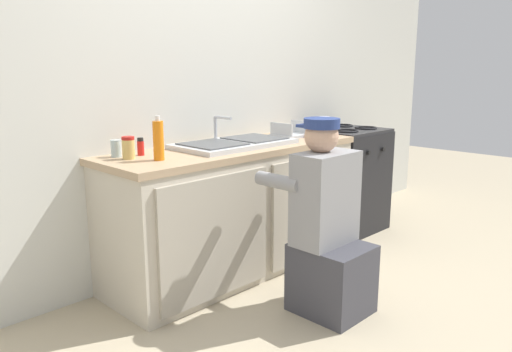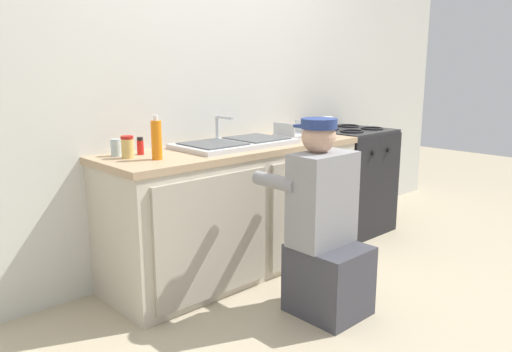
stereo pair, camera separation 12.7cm
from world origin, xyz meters
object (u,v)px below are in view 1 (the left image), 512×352
Objects in this scene: sink_double_basin at (234,143)px; condiment_jar at (128,148)px; plumber_person at (327,233)px; soda_cup_red at (324,127)px; spice_bottle_red at (141,147)px; soap_bottle_orange at (158,140)px; stove_range at (342,179)px; dish_rack_tray at (292,133)px; water_glass at (116,148)px.

sink_double_basin is 0.75m from condiment_jar.
soda_cup_red is (0.81, 0.65, 0.48)m from plumber_person.
soda_cup_red is at bearing -11.40° from spice_bottle_red.
soap_bottle_orange reaches higher than plumber_person.
sink_double_basin is at bearing 179.90° from stove_range.
dish_rack_tray is (0.66, 0.83, 0.43)m from plumber_person.
condiment_jar reaches higher than stove_range.
condiment_jar is at bearing 177.71° from stove_range.
stove_range is 0.78m from dish_rack_tray.
stove_range is (1.26, -0.00, -0.45)m from sink_double_basin.
soda_cup_red reaches higher than condiment_jar.
sink_double_basin is 0.66m from soap_bottle_orange.
water_glass is at bearing 166.21° from sink_double_basin.
spice_bottle_red is (-0.60, 0.93, 0.46)m from plumber_person.
dish_rack_tray is at bearing -4.48° from spice_bottle_red.
soap_bottle_orange is at bearing -177.79° from stove_range.
spice_bottle_red is at bearing -23.96° from water_glass.
plumber_person reaches higher than water_glass.
soap_bottle_orange is at bearing 130.11° from plumber_person.
stove_range is 1.52m from plumber_person.
soap_bottle_orange is at bearing 176.85° from soda_cup_red.
soap_bottle_orange is 0.19m from condiment_jar.
dish_rack_tray is at bearing 176.99° from stove_range.
plumber_person is (-1.30, -0.80, 0.02)m from stove_range.
stove_range is at bearing 2.21° from soap_bottle_orange.
soap_bottle_orange is 1.28m from dish_rack_tray.
dish_rack_tray is 2.67× the size of spice_bottle_red.
spice_bottle_red is (-0.63, 0.13, 0.03)m from sink_double_basin.
soda_cup_red reaches higher than spice_bottle_red.
water_glass is 0.14m from spice_bottle_red.
plumber_person is 1.08m from soap_bottle_orange.
soap_bottle_orange reaches higher than spice_bottle_red.
spice_bottle_red is (0.01, 0.21, -0.06)m from soap_bottle_orange.
soda_cup_red is 1.43m from soap_bottle_orange.
water_glass is at bearing 173.58° from dish_rack_tray.
condiment_jar is 1.22× the size of spice_bottle_red.
soap_bottle_orange is 0.89× the size of dish_rack_tray.
spice_bottle_red is at bearing 168.42° from sink_double_basin.
dish_rack_tray is at bearing -6.42° from water_glass.
soda_cup_red is 1.19× the size of condiment_jar.
soap_bottle_orange reaches higher than water_glass.
sink_double_basin is at bearing -13.79° from water_glass.
condiment_jar is at bearing 174.03° from sink_double_basin.
soda_cup_red is 1.54m from condiment_jar.
condiment_jar is (-2.01, 0.08, 0.49)m from stove_range.
plumber_person is (-0.04, -0.80, -0.42)m from sink_double_basin.
water_glass is at bearing 126.31° from plumber_person.
soda_cup_red is at bearing -162.59° from stove_range.
soda_cup_red is 1.45× the size of spice_bottle_red.
soda_cup_red is 0.61× the size of soap_bottle_orange.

